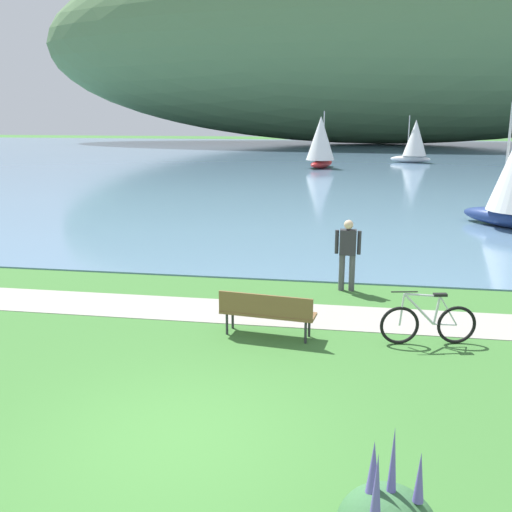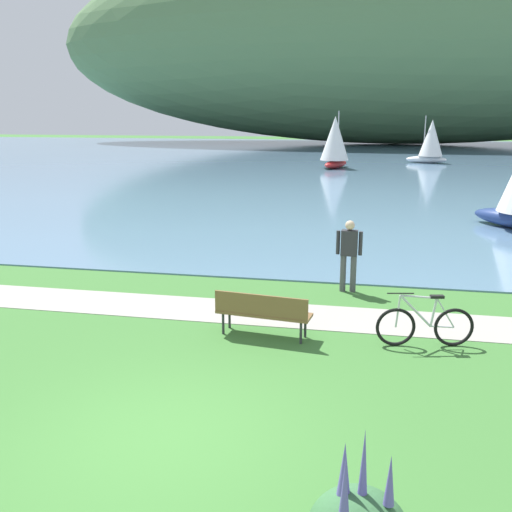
{
  "view_description": "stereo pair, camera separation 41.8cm",
  "coord_description": "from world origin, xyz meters",
  "px_view_note": "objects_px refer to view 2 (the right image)",
  "views": [
    {
      "loc": [
        2.11,
        -6.4,
        4.11
      ],
      "look_at": [
        0.08,
        5.94,
        1.0
      ],
      "focal_mm": 40.25,
      "sensor_mm": 36.0,
      "label": 1
    },
    {
      "loc": [
        2.52,
        -6.32,
        4.11
      ],
      "look_at": [
        0.08,
        5.94,
        1.0
      ],
      "focal_mm": 40.25,
      "sensor_mm": 36.0,
      "label": 2
    }
  ],
  "objects_px": {
    "person_at_shoreline": "(349,251)",
    "sailboat_far_off": "(431,141)",
    "park_bench_near_camera": "(263,311)",
    "bicycle_leaning_near_bench": "(425,325)",
    "sailboat_mid_bay": "(335,142)"
  },
  "relations": [
    {
      "from": "person_at_shoreline",
      "to": "sailboat_far_off",
      "type": "height_order",
      "value": "sailboat_far_off"
    },
    {
      "from": "park_bench_near_camera",
      "to": "bicycle_leaning_near_bench",
      "type": "height_order",
      "value": "bicycle_leaning_near_bench"
    },
    {
      "from": "person_at_shoreline",
      "to": "sailboat_far_off",
      "type": "distance_m",
      "value": 38.08
    },
    {
      "from": "park_bench_near_camera",
      "to": "sailboat_mid_bay",
      "type": "bearing_deg",
      "value": 91.48
    },
    {
      "from": "park_bench_near_camera",
      "to": "person_at_shoreline",
      "type": "distance_m",
      "value": 3.56
    },
    {
      "from": "sailboat_mid_bay",
      "to": "person_at_shoreline",
      "type": "bearing_deg",
      "value": -85.7
    },
    {
      "from": "bicycle_leaning_near_bench",
      "to": "park_bench_near_camera",
      "type": "bearing_deg",
      "value": -177.01
    },
    {
      "from": "sailboat_mid_bay",
      "to": "sailboat_far_off",
      "type": "bearing_deg",
      "value": 40.74
    },
    {
      "from": "person_at_shoreline",
      "to": "sailboat_far_off",
      "type": "xyz_separation_m",
      "value": [
        5.24,
        37.71,
        0.9
      ]
    },
    {
      "from": "bicycle_leaning_near_bench",
      "to": "sailboat_far_off",
      "type": "height_order",
      "value": "sailboat_far_off"
    },
    {
      "from": "bicycle_leaning_near_bench",
      "to": "sailboat_mid_bay",
      "type": "height_order",
      "value": "sailboat_mid_bay"
    },
    {
      "from": "person_at_shoreline",
      "to": "park_bench_near_camera",
      "type": "bearing_deg",
      "value": -114.23
    },
    {
      "from": "sailboat_mid_bay",
      "to": "sailboat_far_off",
      "type": "relative_size",
      "value": 1.09
    },
    {
      "from": "sailboat_far_off",
      "to": "bicycle_leaning_near_bench",
      "type": "bearing_deg",
      "value": -95.24
    },
    {
      "from": "bicycle_leaning_near_bench",
      "to": "sailboat_far_off",
      "type": "xyz_separation_m",
      "value": [
        3.74,
        40.78,
        1.48
      ]
    }
  ]
}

